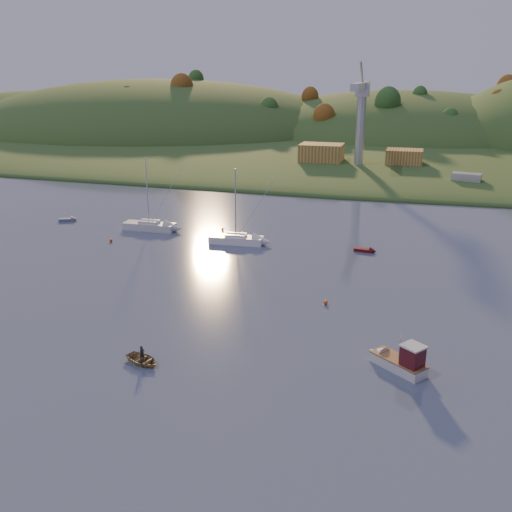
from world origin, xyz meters
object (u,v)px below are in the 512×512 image
(sailboat_near, at_px, (149,225))
(red_tender, at_px, (368,251))
(canoe, at_px, (143,360))
(grey_dinghy, at_px, (70,220))
(fishing_boat, at_px, (395,359))
(sailboat_far, at_px, (236,239))

(sailboat_near, relative_size, red_tender, 3.61)
(canoe, distance_m, grey_dinghy, 56.38)
(canoe, bearing_deg, grey_dinghy, 61.41)
(sailboat_near, bearing_deg, fishing_boat, -41.93)
(sailboat_near, xyz_separation_m, red_tender, (36.43, -2.30, -0.54))
(fishing_boat, distance_m, red_tender, 34.42)
(sailboat_near, xyz_separation_m, grey_dinghy, (-16.20, 1.59, -0.54))
(canoe, bearing_deg, sailboat_far, 26.85)
(fishing_boat, height_order, canoe, fishing_boat)
(sailboat_far, distance_m, red_tender, 20.12)
(fishing_boat, xyz_separation_m, sailboat_far, (-25.60, 32.80, -0.11))
(red_tender, bearing_deg, canoe, -106.30)
(sailboat_far, bearing_deg, grey_dinghy, 167.36)
(sailboat_far, bearing_deg, canoe, -88.79)
(sailboat_far, bearing_deg, sailboat_near, 164.21)
(sailboat_far, relative_size, red_tender, 3.45)
(sailboat_far, height_order, canoe, sailboat_far)
(sailboat_near, xyz_separation_m, canoe, (19.71, -41.88, -0.40))
(red_tender, xyz_separation_m, grey_dinghy, (-52.63, 3.90, 0.01))
(sailboat_near, height_order, canoe, sailboat_near)
(grey_dinghy, bearing_deg, canoe, -74.37)
(fishing_boat, relative_size, sailboat_far, 0.52)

